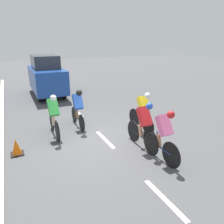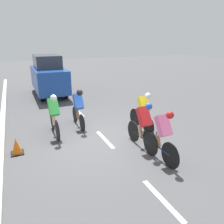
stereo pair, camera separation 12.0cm
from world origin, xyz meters
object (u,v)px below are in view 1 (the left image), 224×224
Objects in this scene: cyclist_blue at (78,107)px; cyclist_green at (54,115)px; support_car at (47,76)px; cyclist_red at (143,125)px; traffic_cone at (16,147)px; cyclist_yellow at (142,111)px; cyclist_pink at (163,134)px.

cyclist_blue is 0.97× the size of cyclist_green.
support_car reaches higher than cyclist_green.
cyclist_red is 1.04× the size of cyclist_blue.
traffic_cone is (1.28, 0.78, -0.56)m from cyclist_green.
traffic_cone is at bearing -19.27° from cyclist_red.
cyclist_red is at bearing 58.55° from cyclist_yellow.
cyclist_yellow is 3.12m from cyclist_green.
cyclist_yellow is 0.99× the size of cyclist_pink.
support_car is at bearing -88.11° from cyclist_blue.
cyclist_red reaches higher than traffic_cone.
cyclist_blue is 2.41m from cyclist_yellow.
support_car reaches higher than traffic_cone.
cyclist_green is 6.14m from support_car.
cyclist_pink is at bearing 130.00° from cyclist_green.
cyclist_yellow is (-0.72, -1.17, -0.02)m from cyclist_red.
cyclist_red is 8.25m from support_car.
traffic_cone is at bearing 31.48° from cyclist_green.
cyclist_blue reaches higher than traffic_cone.
cyclist_red reaches higher than cyclist_blue.
cyclist_red is 1.37m from cyclist_yellow.
cyclist_red reaches higher than cyclist_yellow.
cyclist_green is 1.60m from traffic_cone.
cyclist_red is 3.48× the size of traffic_cone.
support_car is 7.91× the size of traffic_cone.
cyclist_blue is 0.42× the size of support_car.
cyclist_pink reaches higher than cyclist_blue.
support_car reaches higher than cyclist_blue.
cyclist_blue is 2.65m from traffic_cone.
cyclist_pink is (-0.09, 0.81, -0.01)m from cyclist_red.
cyclist_red is 1.02× the size of cyclist_pink.
cyclist_yellow is at bearing 179.00° from traffic_cone.
cyclist_green is 3.47× the size of traffic_cone.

